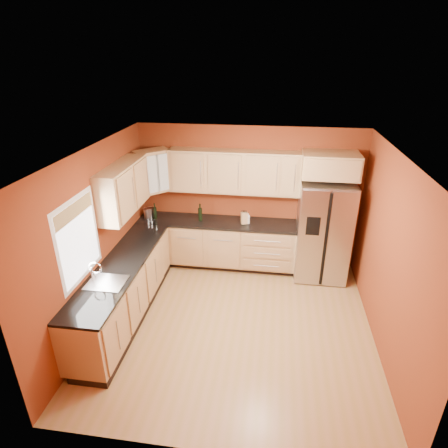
{
  "coord_description": "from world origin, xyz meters",
  "views": [
    {
      "loc": [
        0.47,
        -4.46,
        3.74
      ],
      "look_at": [
        -0.3,
        0.9,
        1.24
      ],
      "focal_mm": 30.0,
      "sensor_mm": 36.0,
      "label": 1
    }
  ],
  "objects": [
    {
      "name": "sink_faucet",
      "position": [
        -1.69,
        -0.5,
        1.07
      ],
      "size": [
        0.5,
        0.42,
        0.3
      ],
      "primitive_type": null,
      "color": "silver",
      "rests_on": "countertop_left"
    },
    {
      "name": "base_cabinets_back",
      "position": [
        -0.55,
        1.7,
        0.44
      ],
      "size": [
        2.9,
        0.6,
        0.88
      ],
      "primitive_type": "cube",
      "color": "tan",
      "rests_on": "floor"
    },
    {
      "name": "canister_left",
      "position": [
        -1.8,
        1.68,
        1.02
      ],
      "size": [
        0.14,
        0.14,
        0.2
      ],
      "primitive_type": "cylinder",
      "rotation": [
        0.0,
        0.0,
        0.2
      ],
      "color": "#BDBCC2",
      "rests_on": "countertop_back"
    },
    {
      "name": "ceiling",
      "position": [
        0.0,
        0.0,
        2.6
      ],
      "size": [
        4.0,
        4.0,
        0.0
      ],
      "primitive_type": "plane",
      "color": "silver",
      "rests_on": "wall_back"
    },
    {
      "name": "soap_dispenser",
      "position": [
        0.03,
        1.68,
        1.02
      ],
      "size": [
        0.08,
        0.08,
        0.19
      ],
      "primitive_type": "cylinder",
      "rotation": [
        0.0,
        0.0,
        0.28
      ],
      "color": "white",
      "rests_on": "countertop_back"
    },
    {
      "name": "floor",
      "position": [
        0.0,
        0.0,
        0.0
      ],
      "size": [
        4.0,
        4.0,
        0.0
      ],
      "primitive_type": "plane",
      "color": "#A87E41",
      "rests_on": "ground"
    },
    {
      "name": "corner_upper_cabinet",
      "position": [
        -1.67,
        1.67,
        1.83
      ],
      "size": [
        0.67,
        0.67,
        0.75
      ],
      "primitive_type": "cube",
      "rotation": [
        0.0,
        0.0,
        0.79
      ],
      "color": "tan",
      "rests_on": "wall_back"
    },
    {
      "name": "wall_right",
      "position": [
        2.0,
        0.0,
        1.3
      ],
      "size": [
        0.04,
        4.0,
        2.6
      ],
      "primitive_type": "cube",
      "color": "maroon",
      "rests_on": "floor"
    },
    {
      "name": "upper_cabinets_back",
      "position": [
        -0.25,
        1.83,
        1.83
      ],
      "size": [
        2.3,
        0.33,
        0.75
      ],
      "primitive_type": "cube",
      "color": "tan",
      "rests_on": "wall_back"
    },
    {
      "name": "refrigerator",
      "position": [
        1.35,
        1.62,
        0.89
      ],
      "size": [
        0.9,
        0.75,
        1.78
      ],
      "primitive_type": "cube",
      "color": "#BDBCC2",
      "rests_on": "floor"
    },
    {
      "name": "wall_front",
      "position": [
        0.0,
        -2.0,
        1.3
      ],
      "size": [
        4.0,
        0.04,
        2.6
      ],
      "primitive_type": "cube",
      "color": "maroon",
      "rests_on": "floor"
    },
    {
      "name": "upper_cabinets_left",
      "position": [
        -1.83,
        0.72,
        1.83
      ],
      "size": [
        0.33,
        1.35,
        0.75
      ],
      "primitive_type": "cube",
      "color": "tan",
      "rests_on": "wall_left"
    },
    {
      "name": "canister_right",
      "position": [
        -1.85,
        1.65,
        1.01
      ],
      "size": [
        0.12,
        0.12,
        0.18
      ],
      "primitive_type": "cylinder",
      "rotation": [
        0.0,
        0.0,
        0.12
      ],
      "color": "#BDBCC2",
      "rests_on": "countertop_back"
    },
    {
      "name": "countertop_back",
      "position": [
        -0.55,
        1.69,
        0.9
      ],
      "size": [
        2.9,
        0.62,
        0.04
      ],
      "primitive_type": "cube",
      "color": "black",
      "rests_on": "base_cabinets_back"
    },
    {
      "name": "countertop_left",
      "position": [
        -1.69,
        0.0,
        0.9
      ],
      "size": [
        0.62,
        2.8,
        0.04
      ],
      "primitive_type": "cube",
      "color": "black",
      "rests_on": "base_cabinets_left"
    },
    {
      "name": "wine_bottle_a",
      "position": [
        -1.69,
        1.65,
        1.07
      ],
      "size": [
        0.08,
        0.08,
        0.3
      ],
      "primitive_type": null,
      "rotation": [
        0.0,
        0.0,
        -0.16
      ],
      "color": "black",
      "rests_on": "countertop_back"
    },
    {
      "name": "wine_bottle_b",
      "position": [
        -0.85,
        1.68,
        1.08
      ],
      "size": [
        0.09,
        0.09,
        0.33
      ],
      "primitive_type": null,
      "rotation": [
        0.0,
        0.0,
        0.22
      ],
      "color": "black",
      "rests_on": "countertop_back"
    },
    {
      "name": "over_fridge_cabinet",
      "position": [
        1.35,
        1.7,
        2.05
      ],
      "size": [
        0.92,
        0.6,
        0.4
      ],
      "primitive_type": "cube",
      "color": "tan",
      "rests_on": "wall_back"
    },
    {
      "name": "knife_block",
      "position": [
        -0.04,
        1.66,
        1.03
      ],
      "size": [
        0.13,
        0.13,
        0.22
      ],
      "primitive_type": "cube",
      "rotation": [
        0.0,
        0.0,
        0.3
      ],
      "color": "tan",
      "rests_on": "countertop_back"
    },
    {
      "name": "window",
      "position": [
        -1.98,
        -0.5,
        1.55
      ],
      "size": [
        0.03,
        0.9,
        1.0
      ],
      "primitive_type": "cube",
      "color": "white",
      "rests_on": "wall_left"
    },
    {
      "name": "wall_back",
      "position": [
        0.0,
        2.0,
        1.3
      ],
      "size": [
        4.0,
        0.04,
        2.6
      ],
      "primitive_type": "cube",
      "color": "maroon",
      "rests_on": "floor"
    },
    {
      "name": "wall_left",
      "position": [
        -2.0,
        0.0,
        1.3
      ],
      "size": [
        0.04,
        4.0,
        2.6
      ],
      "primitive_type": "cube",
      "color": "maroon",
      "rests_on": "floor"
    },
    {
      "name": "base_cabinets_left",
      "position": [
        -1.7,
        0.0,
        0.44
      ],
      "size": [
        0.6,
        2.8,
        0.88
      ],
      "primitive_type": "cube",
      "color": "tan",
      "rests_on": "floor"
    }
  ]
}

